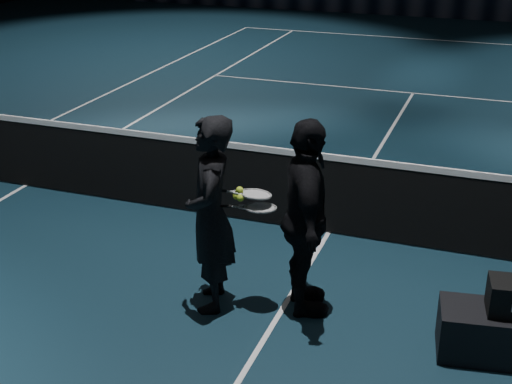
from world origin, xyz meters
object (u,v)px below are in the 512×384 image
player_a (211,215)px  tennis_balls (239,195)px  player_b (306,219)px  racket_lower (261,208)px  racket_upper (256,194)px

player_a → tennis_balls: size_ratio=15.31×
player_b → racket_lower: player_b is taller
player_a → racket_lower: size_ratio=2.70×
player_b → racket_upper: bearing=76.3°
player_b → tennis_balls: bearing=80.9°
player_b → racket_upper: size_ratio=2.70×
player_b → racket_lower: (-0.39, -0.10, 0.09)m
tennis_balls → player_b: bearing=13.4°
player_a → tennis_balls: 0.33m
player_b → tennis_balls: size_ratio=15.31×
racket_upper → player_a: bearing=-178.3°
racket_lower → player_a: bearing=-180.0°
player_a → racket_upper: 0.45m
racket_upper → tennis_balls: tennis_balls is taller
player_a → racket_lower: player_a is taller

